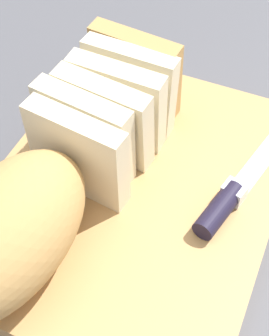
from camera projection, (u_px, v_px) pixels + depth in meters
name	position (u px, v px, depth m)	size (l,w,h in m)	color
ground_plane	(134.00, 199.00, 0.57)	(3.00, 3.00, 0.00)	#4C4C51
cutting_board	(134.00, 192.00, 0.57)	(0.39, 0.30, 0.03)	tan
bread_loaf	(54.00, 176.00, 0.50)	(0.37, 0.13, 0.10)	tan
bread_knife	(234.00, 193.00, 0.54)	(0.26, 0.07, 0.02)	silver
crumb_near_knife	(70.00, 163.00, 0.57)	(0.01, 0.01, 0.01)	#996633
crumb_near_loaf	(140.00, 162.00, 0.57)	(0.01, 0.01, 0.01)	#996633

